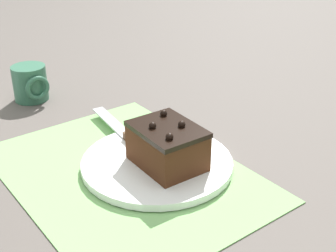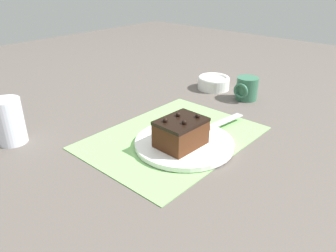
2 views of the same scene
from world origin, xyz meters
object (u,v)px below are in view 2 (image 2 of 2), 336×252
coffee_mug (246,88)px  cake_plate (184,143)px  drinking_glass (9,121)px  chocolate_cake (181,132)px  small_bowl (214,82)px  serving_knife (208,127)px

coffee_mug → cake_plate: bearing=7.8°
drinking_glass → chocolate_cake: bearing=126.1°
cake_plate → small_bowl: 0.46m
serving_knife → small_bowl: (-0.32, -0.20, 0.00)m
coffee_mug → chocolate_cake: bearing=8.1°
cake_plate → drinking_glass: (0.28, -0.35, 0.05)m
serving_knife → coffee_mug: size_ratio=2.54×
small_bowl → coffee_mug: (0.02, 0.14, 0.01)m
drinking_glass → small_bowl: size_ratio=1.01×
serving_knife → coffee_mug: 0.31m
serving_knife → chocolate_cake: bearing=-82.2°
chocolate_cake → small_bowl: size_ratio=1.01×
small_bowl → coffee_mug: bearing=83.6°
drinking_glass → coffee_mug: 0.74m
coffee_mug → small_bowl: bearing=-96.4°
serving_knife → coffee_mug: (-0.30, -0.06, 0.02)m
chocolate_cake → cake_plate: bearing=-165.4°
chocolate_cake → small_bowl: chocolate_cake is taller
drinking_glass → coffee_mug: drinking_glass is taller
chocolate_cake → coffee_mug: size_ratio=1.43×
cake_plate → drinking_glass: bearing=-51.4°
serving_knife → drinking_glass: drinking_glass is taller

